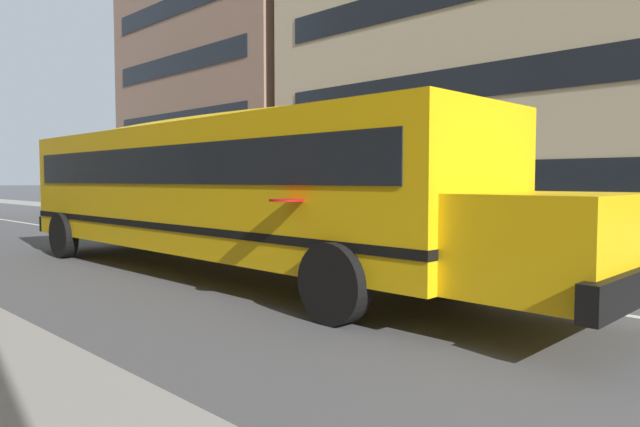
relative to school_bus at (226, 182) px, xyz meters
name	(u,v)px	position (x,y,z in m)	size (l,w,h in m)	color
ground_plane	(191,248)	(-4.13, 1.81, -1.81)	(400.00, 400.00, 0.00)	#4C4C4F
sidewalk_far	(368,231)	(-4.13, 9.18, -1.80)	(120.00, 3.00, 0.01)	gray
lane_centreline	(191,248)	(-4.13, 1.81, -1.80)	(110.00, 0.16, 0.01)	silver
school_bus	(226,182)	(0.00, 0.00, 0.00)	(13.61, 3.24, 3.04)	yellow
box_truck	(180,187)	(-12.13, 6.39, -0.27)	(6.06, 2.51, 2.82)	maroon
apartment_block_far_left	(259,53)	(-19.29, 16.58, 8.04)	(15.14, 11.86, 19.70)	#93705B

